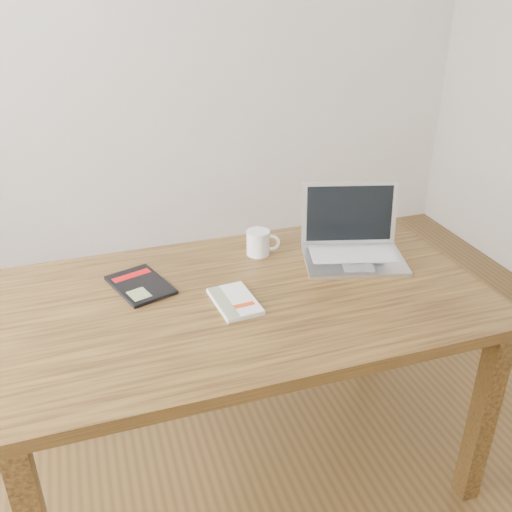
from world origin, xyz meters
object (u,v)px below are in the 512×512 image
object	(u,v)px
black_guidebook	(140,285)
white_guidebook	(235,301)
coffee_mug	(259,242)
laptop	(352,243)
desk	(247,318)

from	to	relation	value
black_guidebook	white_guidebook	bearing A→B (deg)	-54.99
black_guidebook	coffee_mug	size ratio (longest dim) A/B	2.25
laptop	coffee_mug	bearing A→B (deg)	174.13
white_guidebook	black_guidebook	xyz separation A→B (m)	(-0.26, 0.20, -0.00)
desk	black_guidebook	size ratio (longest dim) A/B	5.75
coffee_mug	laptop	bearing A→B (deg)	-2.34
desk	black_guidebook	world-z (taller)	black_guidebook
desk	white_guidebook	size ratio (longest dim) A/B	7.48
black_guidebook	coffee_mug	xyz separation A→B (m)	(0.44, 0.10, 0.04)
white_guidebook	desk	bearing A→B (deg)	33.31
black_guidebook	coffee_mug	bearing A→B (deg)	-5.20
desk	laptop	bearing A→B (deg)	17.03
black_guidebook	laptop	size ratio (longest dim) A/B	0.66
laptop	white_guidebook	bearing A→B (deg)	-144.66
black_guidebook	laptop	world-z (taller)	laptop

